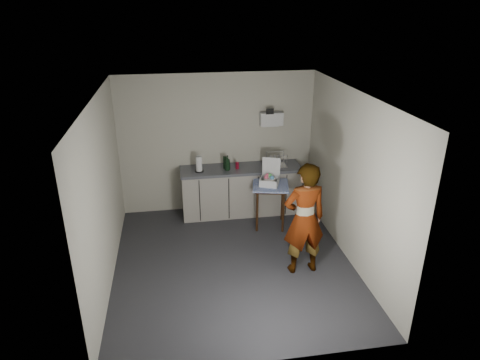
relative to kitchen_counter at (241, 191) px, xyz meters
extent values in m
plane|color=#25252A|center=(-0.40, -1.70, -0.43)|extent=(4.00, 4.00, 0.00)
cube|color=beige|center=(-0.40, 0.29, 0.87)|extent=(3.60, 0.02, 2.60)
cube|color=beige|center=(1.39, -1.70, 0.87)|extent=(0.02, 4.00, 2.60)
cube|color=beige|center=(-2.19, -1.70, 0.87)|extent=(0.02, 4.00, 2.60)
cube|color=white|center=(-0.40, -1.70, 2.17)|extent=(3.60, 4.00, 0.01)
cube|color=black|center=(0.00, 0.00, -0.39)|extent=(2.20, 0.52, 0.08)
cube|color=#A39D91|center=(0.00, 0.00, 0.00)|extent=(2.20, 0.58, 0.86)
cube|color=#4D4F58|center=(0.00, 0.00, 0.46)|extent=(2.24, 0.62, 0.05)
cube|color=black|center=(-0.80, -0.29, 0.00)|extent=(0.02, 0.01, 0.80)
cube|color=black|center=(-0.27, -0.29, 0.00)|extent=(0.02, 0.01, 0.80)
cube|color=black|center=(0.27, -0.29, 0.00)|extent=(0.01, 0.01, 0.80)
cube|color=black|center=(0.80, -0.29, 0.00)|extent=(0.02, 0.01, 0.80)
cube|color=white|center=(0.60, 0.22, 1.32)|extent=(0.42, 0.16, 0.24)
cube|color=white|center=(0.60, 0.27, 1.18)|extent=(0.30, 0.06, 0.04)
cube|color=black|center=(0.55, 0.13, 1.48)|extent=(0.14, 0.02, 0.10)
cylinder|color=#35170C|center=(0.16, -0.77, -0.06)|extent=(0.04, 0.04, 0.73)
cylinder|color=#35170C|center=(0.60, -0.87, -0.06)|extent=(0.04, 0.04, 0.73)
cylinder|color=#35170C|center=(0.25, -0.33, -0.06)|extent=(0.04, 0.04, 0.73)
cylinder|color=#35170C|center=(0.69, -0.43, -0.06)|extent=(0.04, 0.04, 0.73)
cube|color=#35170C|center=(0.42, -0.60, 0.32)|extent=(0.64, 0.64, 0.04)
cube|color=#193898|center=(0.42, -0.60, 0.35)|extent=(0.73, 0.73, 0.03)
imported|color=#B2A593|center=(0.59, -2.03, 0.43)|extent=(0.66, 0.46, 1.72)
imported|color=black|center=(-0.26, -0.08, 0.62)|extent=(0.11, 0.11, 0.28)
cylinder|color=#B4122D|center=(-0.08, -0.04, 0.54)|extent=(0.06, 0.06, 0.12)
cylinder|color=black|center=(-0.29, 0.02, 0.60)|extent=(0.07, 0.07, 0.23)
cylinder|color=black|center=(-0.77, -0.07, 0.49)|extent=(0.16, 0.16, 0.02)
cylinder|color=white|center=(-0.77, -0.07, 0.64)|extent=(0.11, 0.11, 0.27)
cube|color=silver|center=(0.66, -0.04, 0.49)|extent=(0.37, 0.27, 0.02)
cylinder|color=silver|center=(0.50, -0.15, 0.62)|extent=(0.01, 0.01, 0.24)
cylinder|color=silver|center=(0.82, -0.15, 0.62)|extent=(0.01, 0.01, 0.24)
cylinder|color=silver|center=(0.50, 0.08, 0.62)|extent=(0.01, 0.01, 0.24)
cylinder|color=silver|center=(0.82, 0.08, 0.62)|extent=(0.01, 0.01, 0.24)
cylinder|color=white|center=(0.57, -0.04, 0.60)|extent=(0.05, 0.20, 0.20)
cylinder|color=white|center=(0.64, -0.04, 0.60)|extent=(0.05, 0.20, 0.20)
cylinder|color=white|center=(0.71, -0.04, 0.60)|extent=(0.05, 0.20, 0.20)
cube|color=white|center=(0.40, -0.59, 0.37)|extent=(0.41, 0.41, 0.01)
cube|color=white|center=(0.35, -0.73, 0.44)|extent=(0.30, 0.13, 0.12)
cube|color=white|center=(0.46, -0.45, 0.44)|extent=(0.30, 0.13, 0.12)
cube|color=white|center=(0.26, -0.53, 0.44)|extent=(0.13, 0.30, 0.12)
cube|color=white|center=(0.55, -0.65, 0.44)|extent=(0.13, 0.30, 0.12)
cube|color=white|center=(0.47, -0.44, 0.65)|extent=(0.30, 0.13, 0.32)
cylinder|color=white|center=(0.40, -0.59, 0.44)|extent=(0.21, 0.21, 0.12)
sphere|color=#FB5C83|center=(0.34, -0.60, 0.52)|extent=(0.07, 0.07, 0.07)
sphere|color=#53A4E2|center=(0.44, -0.65, 0.52)|extent=(0.07, 0.07, 0.07)
sphere|color=#57D461|center=(0.42, -0.54, 0.52)|extent=(0.07, 0.07, 0.07)
sphere|color=#FB5C83|center=(0.38, -0.53, 0.52)|extent=(0.07, 0.07, 0.07)
camera|label=1|loc=(-1.19, -7.25, 3.34)|focal=32.00mm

